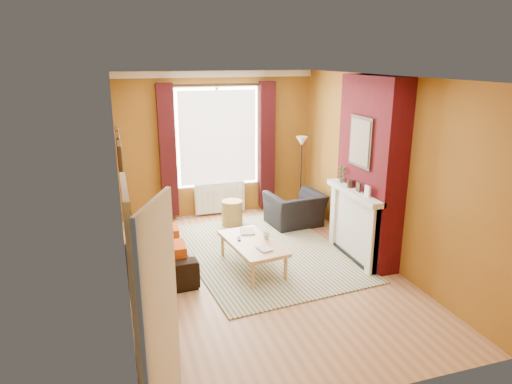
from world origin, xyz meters
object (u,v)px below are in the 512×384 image
armchair (295,209)px  wicker_stool (232,213)px  sofa (158,246)px  floor_lamp (301,153)px  coffee_table (252,244)px

armchair → wicker_stool: (-1.13, 0.33, -0.07)m
sofa → wicker_stool: size_ratio=4.17×
wicker_stool → floor_lamp: (1.48, 0.26, 0.99)m
coffee_table → wicker_stool: size_ratio=2.76×
armchair → floor_lamp: floor_lamp is taller
armchair → floor_lamp: 1.15m
wicker_stool → armchair: bearing=-16.3°
armchair → coffee_table: 1.97m
sofa → floor_lamp: floor_lamp is taller
sofa → wicker_stool: (1.49, 1.27, -0.05)m
coffee_table → floor_lamp: 2.78m
sofa → coffee_table: bearing=-115.7°
wicker_stool → sofa: bearing=-139.6°
coffee_table → armchair: bearing=41.2°
armchair → floor_lamp: bearing=-127.8°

